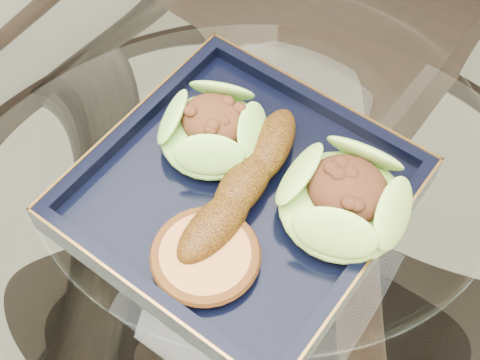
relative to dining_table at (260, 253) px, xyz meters
The scene contains 6 objects.
dining_table is the anchor object (origin of this frame).
navy_plate 0.18m from the dining_table, 93.91° to the right, with size 0.27×0.27×0.02m, color black.
lettuce_wrap_left 0.21m from the dining_table, behind, with size 0.10×0.10×0.04m, color #518C28.
lettuce_wrap_right 0.22m from the dining_table, ahead, with size 0.11×0.11×0.04m, color #71A630.
roasted_plantain 0.20m from the dining_table, 87.88° to the right, with size 0.18×0.04×0.03m, color #5B3409.
crumb_patty 0.22m from the dining_table, 83.85° to the right, with size 0.08×0.08×0.02m, color #BC743E.
Camera 1 is at (0.18, -0.31, 1.30)m, focal length 50.00 mm.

